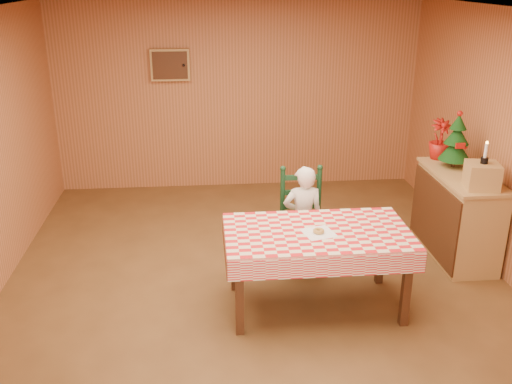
# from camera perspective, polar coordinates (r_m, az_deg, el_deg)

# --- Properties ---
(ground) EXTENTS (6.00, 6.00, 0.00)m
(ground) POSITION_cam_1_polar(r_m,az_deg,el_deg) (5.66, 0.19, -9.74)
(ground) COLOR brown
(ground) RESTS_ON ground
(cabin_walls) EXTENTS (5.10, 6.05, 2.65)m
(cabin_walls) POSITION_cam_1_polar(r_m,az_deg,el_deg) (5.50, -0.35, 9.80)
(cabin_walls) COLOR #B36D40
(cabin_walls) RESTS_ON ground
(dining_table) EXTENTS (1.66, 0.96, 0.77)m
(dining_table) POSITION_cam_1_polar(r_m,az_deg,el_deg) (5.12, 6.13, -4.70)
(dining_table) COLOR #462512
(dining_table) RESTS_ON ground
(ladder_chair) EXTENTS (0.44, 0.40, 1.08)m
(ladder_chair) POSITION_cam_1_polar(r_m,az_deg,el_deg) (5.89, 4.60, -3.00)
(ladder_chair) COLOR black
(ladder_chair) RESTS_ON ground
(seated_child) EXTENTS (0.41, 0.27, 1.12)m
(seated_child) POSITION_cam_1_polar(r_m,az_deg,el_deg) (5.82, 4.71, -2.69)
(seated_child) COLOR white
(seated_child) RESTS_ON ground
(napkin) EXTENTS (0.32, 0.32, 0.00)m
(napkin) POSITION_cam_1_polar(r_m,az_deg,el_deg) (5.04, 6.28, -4.08)
(napkin) COLOR white
(napkin) RESTS_ON dining_table
(donut) EXTENTS (0.11, 0.11, 0.03)m
(donut) POSITION_cam_1_polar(r_m,az_deg,el_deg) (5.03, 6.29, -3.89)
(donut) COLOR #B38A40
(donut) RESTS_ON napkin
(shelf_unit) EXTENTS (0.54, 1.24, 0.93)m
(shelf_unit) POSITION_cam_1_polar(r_m,az_deg,el_deg) (6.50, 19.41, -2.17)
(shelf_unit) COLOR tan
(shelf_unit) RESTS_ON ground
(crate) EXTENTS (0.35, 0.35, 0.25)m
(crate) POSITION_cam_1_polar(r_m,az_deg,el_deg) (5.97, 21.67, 1.53)
(crate) COLOR tan
(crate) RESTS_ON shelf_unit
(christmas_tree) EXTENTS (0.34, 0.34, 0.62)m
(christmas_tree) POSITION_cam_1_polar(r_m,az_deg,el_deg) (6.48, 19.39, 4.76)
(christmas_tree) COLOR #462512
(christmas_tree) RESTS_ON shelf_unit
(flower_arrangement) EXTENTS (0.30, 0.30, 0.45)m
(flower_arrangement) POSITION_cam_1_polar(r_m,az_deg,el_deg) (6.74, 17.93, 5.05)
(flower_arrangement) COLOR #A4150F
(flower_arrangement) RESTS_ON shelf_unit
(candle_set) EXTENTS (0.07, 0.07, 0.22)m
(candle_set) POSITION_cam_1_polar(r_m,az_deg,el_deg) (5.92, 21.92, 3.26)
(candle_set) COLOR black
(candle_set) RESTS_ON crate
(storage_bin) EXTENTS (0.42, 0.42, 0.39)m
(storage_bin) POSITION_cam_1_polar(r_m,az_deg,el_deg) (6.38, 20.62, -5.52)
(storage_bin) COLOR black
(storage_bin) RESTS_ON ground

